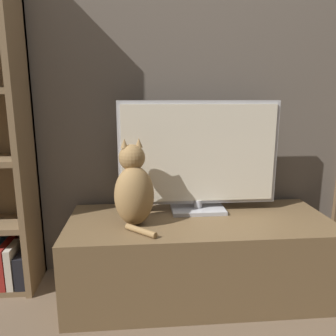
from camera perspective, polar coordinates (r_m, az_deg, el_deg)
name	(u,v)px	position (r m, az deg, el deg)	size (l,w,h in m)	color
wall_back	(193,42)	(1.91, 4.31, 21.09)	(4.80, 0.05, 2.60)	#60564C
tv_stand	(199,255)	(1.77, 5.40, -14.90)	(1.32, 0.54, 0.40)	brown
tv	(199,157)	(1.71, 5.38, 1.92)	(0.84, 0.17, 0.59)	#B7B7BC
cat	(134,189)	(1.57, -5.99, -3.72)	(0.22, 0.30, 0.41)	#997547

